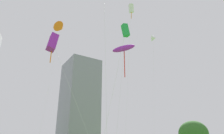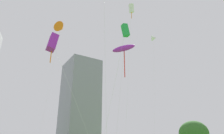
{
  "view_description": "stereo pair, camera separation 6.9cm",
  "coord_description": "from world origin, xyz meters",
  "views": [
    {
      "loc": [
        -13.58,
        -10.9,
        1.85
      ],
      "look_at": [
        -1.48,
        10.7,
        12.49
      ],
      "focal_mm": 35.83,
      "sensor_mm": 36.0,
      "label": 1
    },
    {
      "loc": [
        -13.52,
        -10.93,
        1.85
      ],
      "look_at": [
        -1.48,
        10.7,
        12.49
      ],
      "focal_mm": 35.83,
      "sensor_mm": 36.0,
      "label": 2
    }
  ],
  "objects": [
    {
      "name": "kite_flying_0",
      "position": [
        -8.39,
        12.86,
        15.02
      ],
      "size": [
        7.52,
        1.89,
        16.32
      ],
      "color": "silver",
      "rests_on": "ground"
    },
    {
      "name": "kite_flying_3",
      "position": [
        -3.35,
        30.16,
        28.6
      ],
      "size": [
        4.62,
        6.86,
        29.87
      ],
      "color": "silver",
      "rests_on": "ground"
    },
    {
      "name": "kite_flying_4",
      "position": [
        9.14,
        21.2,
        32.31
      ],
      "size": [
        1.44,
        6.34,
        33.48
      ],
      "color": "silver",
      "rests_on": "ground"
    },
    {
      "name": "kite_flying_6",
      "position": [
        -1.66,
        7.26,
        15.65
      ],
      "size": [
        1.51,
        9.48,
        16.47
      ],
      "color": "silver",
      "rests_on": "ground"
    },
    {
      "name": "kite_flying_7",
      "position": [
        -0.45,
        9.49,
        14.71
      ],
      "size": [
        5.82,
        4.4,
        15.99
      ],
      "color": "silver",
      "rests_on": "ground"
    },
    {
      "name": "kite_flying_8",
      "position": [
        13.85,
        20.24,
        25.84
      ],
      "size": [
        3.49,
        1.62,
        26.54
      ],
      "color": "silver",
      "rests_on": "ground"
    },
    {
      "name": "park_tree_2",
      "position": [
        19.82,
        18.48,
        6.67
      ],
      "size": [
        5.27,
        5.27,
        8.99
      ],
      "color": "brown",
      "rests_on": "ground"
    },
    {
      "name": "distant_highrise_0",
      "position": [
        41.68,
        135.03,
        35.6
      ],
      "size": [
        22.97,
        25.79,
        71.19
      ],
      "primitive_type": "cube",
      "rotation": [
        0.0,
        0.0,
        0.03
      ],
      "color": "gray",
      "rests_on": "ground"
    }
  ]
}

